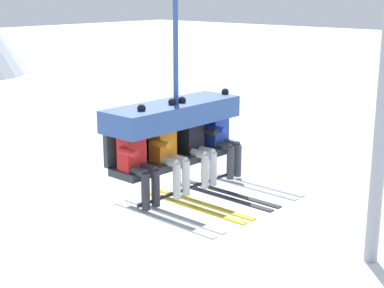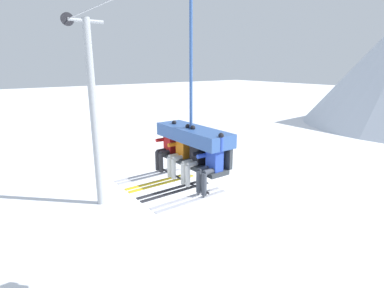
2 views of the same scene
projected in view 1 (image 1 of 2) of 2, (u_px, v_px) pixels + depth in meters
name	position (u px, v px, depth m)	size (l,w,h in m)	color
chairlift_chair	(172.00, 120.00, 8.15)	(2.12, 0.74, 4.52)	#33383D
skier_red	(138.00, 158.00, 7.49)	(0.48, 1.70, 1.34)	red
skier_orange	(169.00, 149.00, 7.90)	(0.48, 1.70, 1.34)	orange
skier_black	(197.00, 141.00, 8.30)	(0.48, 1.70, 1.34)	black
skier_blue	(223.00, 134.00, 8.71)	(0.48, 1.70, 1.34)	#2847B7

